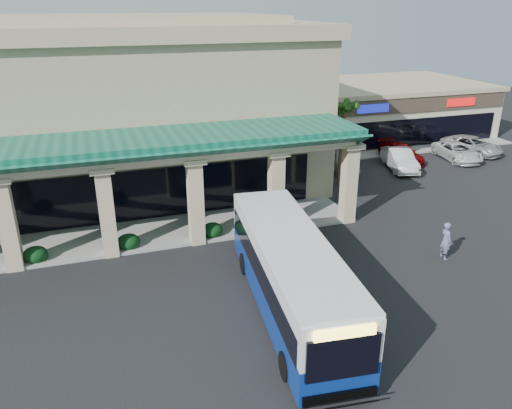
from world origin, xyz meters
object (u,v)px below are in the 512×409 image
object	(u,v)px
car_gray	(457,152)
car_extra	(472,145)
car_red	(401,153)
car_white	(400,159)
car_silver	(342,159)
transit_bus	(291,276)
pedestrian	(446,241)

from	to	relation	value
car_gray	car_extra	size ratio (longest dim) A/B	0.96
car_red	car_white	bearing A→B (deg)	-126.68
car_white	car_extra	xyz separation A→B (m)	(8.44, 1.83, -0.08)
car_silver	car_red	world-z (taller)	car_silver
car_white	car_silver	bearing A→B (deg)	176.18
transit_bus	pedestrian	xyz separation A→B (m)	(9.17, 1.84, -0.68)
car_red	car_gray	world-z (taller)	car_red
car_red	car_extra	world-z (taller)	car_extra
pedestrian	car_silver	xyz separation A→B (m)	(1.97, 14.79, -0.19)
car_white	car_gray	xyz separation A→B (m)	(5.96, 0.67, -0.11)
transit_bus	car_red	bearing A→B (deg)	51.77
car_white	car_red	size ratio (longest dim) A/B	1.02
pedestrian	car_red	xyz separation A→B (m)	(7.56, 15.19, -0.29)
transit_bus	car_silver	size ratio (longest dim) A/B	2.57
transit_bus	car_extra	xyz separation A→B (m)	(23.81, 17.01, -0.94)
transit_bus	pedestrian	size ratio (longest dim) A/B	6.05
car_red	car_gray	size ratio (longest dim) A/B	0.96
pedestrian	car_silver	bearing A→B (deg)	-4.39
pedestrian	car_red	distance (m)	16.98
car_red	car_gray	bearing A→B (deg)	-14.76
transit_bus	car_red	distance (m)	23.90
car_silver	transit_bus	bearing A→B (deg)	-112.67
car_red	car_silver	bearing A→B (deg)	-176.11
transit_bus	car_red	size ratio (longest dim) A/B	2.49
pedestrian	car_red	world-z (taller)	pedestrian
transit_bus	car_silver	bearing A→B (deg)	62.42
car_silver	car_gray	world-z (taller)	car_silver
car_silver	car_white	size ratio (longest dim) A/B	0.95
car_red	transit_bus	bearing A→B (deg)	-134.76
transit_bus	car_silver	distance (m)	20.04
car_red	car_extra	distance (m)	7.07
car_red	car_extra	xyz separation A→B (m)	(7.07, -0.03, 0.03)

